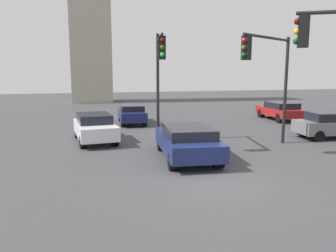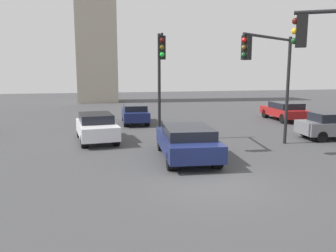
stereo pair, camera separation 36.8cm
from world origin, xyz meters
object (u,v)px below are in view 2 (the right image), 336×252
Objects in this scene: car_0 at (96,127)px; car_2 at (285,111)px; car_4 at (187,141)px; traffic_light_2 at (160,66)px; car_3 at (135,113)px; traffic_light_1 at (270,66)px.

car_2 is (14.19, 4.70, -0.03)m from car_0.
car_4 reaches higher than car_2.
car_4 is (0.61, -2.66, -3.18)m from traffic_light_2.
traffic_light_2 is 1.31× the size of car_3.
traffic_light_1 is 9.35m from car_0.
car_0 reaches higher than car_4.
car_0 is at bearing 43.71° from car_4.
traffic_light_1 is at bearing 58.13° from car_0.
car_3 is at bearing 10.13° from car_4.
traffic_light_2 is at bearing 124.70° from car_2.
car_3 is (2.81, 5.67, -0.04)m from car_0.
traffic_light_1 is at bearing 147.27° from car_2.
traffic_light_1 is 1.26× the size of car_3.
traffic_light_1 is at bearing -74.24° from car_4.
traffic_light_1 reaches higher than car_2.
car_0 is (-7.90, 3.86, -3.18)m from traffic_light_1.
car_2 is 0.91× the size of car_4.
car_4 is at bearing -171.94° from car_3.
traffic_light_1 is 1.21× the size of car_2.
car_0 reaches higher than car_3.
car_2 is at bearing -158.71° from traffic_light_1.
traffic_light_1 is 5.31m from car_4.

